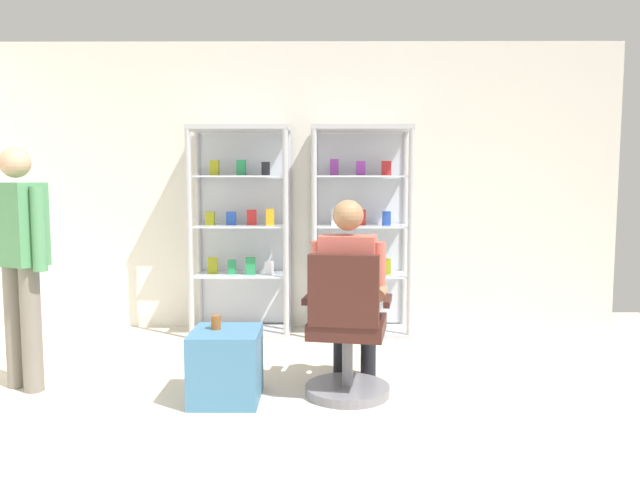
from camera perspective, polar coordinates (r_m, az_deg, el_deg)
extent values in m
plane|color=beige|center=(3.13, -3.76, -21.22)|extent=(7.20, 7.20, 0.00)
cube|color=silver|center=(5.78, -1.73, 5.02)|extent=(6.00, 0.10, 2.70)
cylinder|color=#B7B7BC|center=(5.43, -12.25, 0.63)|extent=(0.05, 0.05, 1.90)
cylinder|color=#B7B7BC|center=(5.31, -3.26, 0.64)|extent=(0.05, 0.05, 1.90)
cylinder|color=#B7B7BC|center=(5.82, -11.39, 0.98)|extent=(0.05, 0.05, 1.90)
cylinder|color=#B7B7BC|center=(5.71, -3.01, 0.99)|extent=(0.05, 0.05, 1.90)
cube|color=#B7B7BC|center=(5.55, -7.64, 10.43)|extent=(0.90, 0.45, 0.04)
cube|color=#B7B7BC|center=(5.70, -7.39, -8.53)|extent=(0.90, 0.45, 0.04)
cube|color=silver|center=(5.76, -7.22, 1.00)|extent=(0.84, 0.02, 1.80)
cube|color=silver|center=(5.60, -7.46, -3.26)|extent=(0.82, 0.39, 0.02)
cube|color=#999919|center=(5.64, -10.13, -2.38)|extent=(0.09, 0.04, 0.15)
cube|color=#268C4C|center=(5.57, -8.35, -2.55)|extent=(0.08, 0.05, 0.13)
cube|color=#268C4C|center=(5.53, -6.60, -2.46)|extent=(0.09, 0.05, 0.16)
cube|color=silver|center=(5.51, -4.83, -2.65)|extent=(0.08, 0.05, 0.12)
cube|color=silver|center=(5.55, -7.52, 1.33)|extent=(0.82, 0.39, 0.02)
cube|color=#999919|center=(5.58, -10.37, 2.02)|extent=(0.08, 0.05, 0.12)
cube|color=#264CB2|center=(5.58, -8.41, 2.05)|extent=(0.09, 0.04, 0.12)
cube|color=red|center=(5.55, -6.49, 2.15)|extent=(0.09, 0.06, 0.14)
cube|color=gold|center=(5.52, -4.75, 2.19)|extent=(0.07, 0.05, 0.15)
cube|color=silver|center=(5.53, -7.58, 5.99)|extent=(0.82, 0.39, 0.02)
cube|color=#999919|center=(5.57, -9.96, 6.74)|extent=(0.08, 0.05, 0.14)
cube|color=#268C4C|center=(5.56, -7.47, 6.80)|extent=(0.08, 0.06, 0.14)
cube|color=black|center=(5.49, -5.16, 6.74)|extent=(0.07, 0.03, 0.12)
cylinder|color=#B7B7BC|center=(5.30, -0.56, 0.64)|extent=(0.05, 0.05, 1.90)
cylinder|color=#B7B7BC|center=(5.36, 8.57, 0.63)|extent=(0.05, 0.05, 1.90)
cylinder|color=#B7B7BC|center=(5.70, -0.50, 0.99)|extent=(0.05, 0.05, 1.90)
cylinder|color=#B7B7BC|center=(5.75, 8.00, 0.98)|extent=(0.05, 0.05, 1.90)
cube|color=#B7B7BC|center=(5.51, 3.96, 10.50)|extent=(0.90, 0.45, 0.04)
cube|color=#B7B7BC|center=(5.66, 3.83, -8.60)|extent=(0.90, 0.45, 0.04)
cube|color=silver|center=(5.72, 3.76, 1.00)|extent=(0.84, 0.02, 1.80)
cube|color=silver|center=(5.56, 3.87, -3.29)|extent=(0.82, 0.39, 0.02)
cube|color=#264CB2|center=(5.57, 1.33, -2.39)|extent=(0.08, 0.04, 0.15)
cube|color=#268C4C|center=(5.51, 3.82, -2.62)|extent=(0.09, 0.04, 0.13)
cube|color=#999919|center=(5.55, 6.26, -2.50)|extent=(0.09, 0.05, 0.14)
cube|color=silver|center=(5.51, 3.90, 1.34)|extent=(0.82, 0.39, 0.02)
cube|color=silver|center=(5.46, 1.50, 2.17)|extent=(0.08, 0.04, 0.15)
cube|color=red|center=(5.52, 3.92, 2.16)|extent=(0.08, 0.05, 0.14)
cube|color=#264CB2|center=(5.52, 6.31, 2.07)|extent=(0.08, 0.05, 0.13)
cube|color=silver|center=(5.49, 3.93, 6.03)|extent=(0.82, 0.39, 0.02)
cube|color=purple|center=(5.53, 1.36, 6.89)|extent=(0.08, 0.06, 0.15)
cube|color=purple|center=(5.51, 3.88, 6.78)|extent=(0.09, 0.06, 0.13)
cube|color=red|center=(5.55, 6.30, 6.77)|extent=(0.09, 0.05, 0.13)
cylinder|color=slate|center=(4.11, 2.61, -14.00)|extent=(0.56, 0.56, 0.06)
cylinder|color=slate|center=(4.05, 2.62, -11.27)|extent=(0.07, 0.07, 0.41)
cube|color=#3F1E19|center=(3.99, 2.64, -8.17)|extent=(0.55, 0.55, 0.10)
cube|color=#3F1E19|center=(3.73, 2.25, -4.83)|extent=(0.45, 0.15, 0.45)
cube|color=#3F1E19|center=(3.92, 6.44, -5.74)|extent=(0.09, 0.30, 0.04)
cube|color=#3F1E19|center=(3.99, -1.08, -5.52)|extent=(0.09, 0.30, 0.04)
cylinder|color=black|center=(4.15, 4.38, -6.23)|extent=(0.20, 0.42, 0.14)
cylinder|color=black|center=(4.41, 4.60, -9.26)|extent=(0.11, 0.11, 0.56)
cylinder|color=black|center=(4.17, 1.62, -6.14)|extent=(0.20, 0.42, 0.14)
cylinder|color=black|center=(4.43, 1.99, -9.17)|extent=(0.11, 0.11, 0.56)
cube|color=#BF594C|center=(3.92, 2.66, -3.20)|extent=(0.39, 0.28, 0.50)
sphere|color=#99704C|center=(3.88, 2.69, 2.36)|extent=(0.20, 0.20, 0.20)
cylinder|color=#BF594C|center=(3.89, 5.59, -2.25)|extent=(0.09, 0.09, 0.28)
cylinder|color=#99704C|center=(4.10, 5.75, -4.95)|extent=(0.13, 0.31, 0.08)
cylinder|color=#BF594C|center=(3.94, -0.22, -2.12)|extent=(0.09, 0.09, 0.28)
cylinder|color=#99704C|center=(4.15, 0.22, -4.80)|extent=(0.13, 0.31, 0.08)
cube|color=teal|center=(4.00, -8.88, -11.63)|extent=(0.43, 0.46, 0.46)
cylinder|color=brown|center=(3.97, -9.83, -7.69)|extent=(0.06, 0.06, 0.09)
cylinder|color=slate|center=(4.49, -25.66, -7.61)|extent=(0.13, 0.13, 0.85)
cylinder|color=#4C8C59|center=(4.29, -25.10, 0.94)|extent=(0.09, 0.09, 0.55)
cylinder|color=slate|center=(4.64, -26.91, -7.26)|extent=(0.13, 0.13, 0.85)
cube|color=#4C8C59|center=(4.47, -26.68, 1.36)|extent=(0.42, 0.37, 0.55)
sphere|color=tan|center=(4.46, -26.92, 6.55)|extent=(0.20, 0.20, 0.20)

